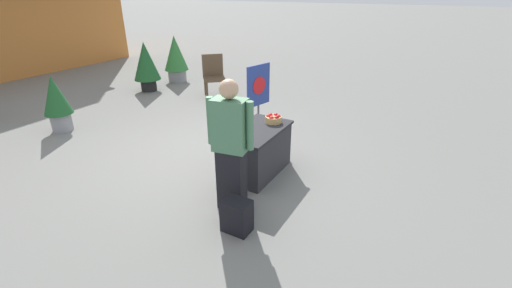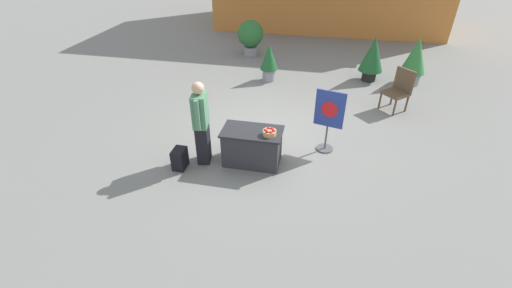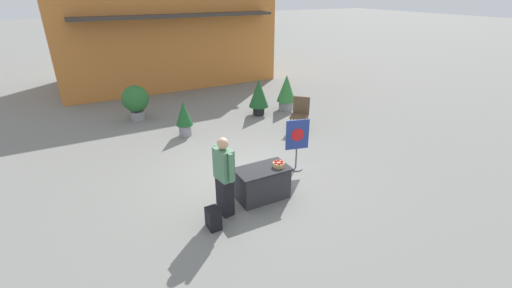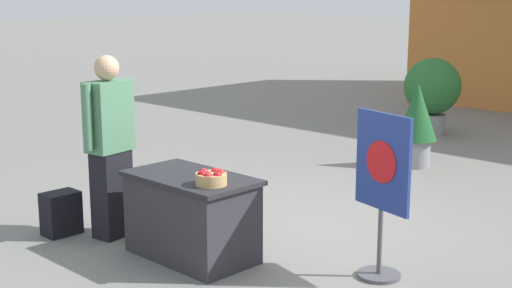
% 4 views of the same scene
% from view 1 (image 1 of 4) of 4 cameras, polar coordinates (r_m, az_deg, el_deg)
% --- Properties ---
extents(ground_plane, '(120.00, 120.00, 0.00)m').
position_cam_1_polar(ground_plane, '(6.13, -8.15, -1.63)').
color(ground_plane, slate).
extents(display_table, '(1.19, 0.68, 0.75)m').
position_cam_1_polar(display_table, '(5.31, 0.22, -1.15)').
color(display_table, '#2D2D33').
rests_on(display_table, ground_plane).
extents(apple_basket, '(0.26, 0.26, 0.13)m').
position_cam_1_polar(apple_basket, '(5.40, 2.92, 4.25)').
color(apple_basket, tan).
rests_on(apple_basket, display_table).
extents(person_visitor, '(0.32, 0.60, 1.74)m').
position_cam_1_polar(person_visitor, '(4.26, -4.24, -0.37)').
color(person_visitor, black).
rests_on(person_visitor, ground_plane).
extents(backpack, '(0.24, 0.34, 0.42)m').
position_cam_1_polar(backpack, '(4.17, -3.23, -11.87)').
color(backpack, black).
rests_on(backpack, ground_plane).
extents(poster_board, '(0.60, 0.36, 1.37)m').
position_cam_1_polar(poster_board, '(6.71, 0.41, 7.97)').
color(poster_board, '#4C4C51').
rests_on(poster_board, ground_plane).
extents(patio_chair, '(0.78, 0.78, 1.08)m').
position_cam_1_polar(patio_chair, '(9.38, -7.07, 11.61)').
color(patio_chair, brown).
rests_on(patio_chair, ground_plane).
extents(potted_plant_near_right, '(0.73, 0.73, 1.35)m').
position_cam_1_polar(potted_plant_near_right, '(10.15, -17.88, 12.68)').
color(potted_plant_near_right, black).
rests_on(potted_plant_near_right, ground_plane).
extents(potted_plant_far_left, '(0.72, 0.72, 1.38)m').
position_cam_1_polar(potted_plant_far_left, '(11.00, -13.26, 13.96)').
color(potted_plant_far_left, gray).
rests_on(potted_plant_far_left, ground_plane).
extents(potted_plant_far_right, '(0.54, 0.54, 1.13)m').
position_cam_1_polar(potted_plant_far_right, '(7.91, -30.34, 6.25)').
color(potted_plant_far_right, gray).
rests_on(potted_plant_far_right, ground_plane).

